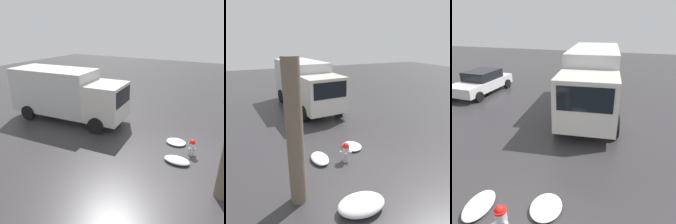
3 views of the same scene
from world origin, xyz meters
TOP-DOWN VIEW (x-y plane):
  - ground_plane at (0.00, 0.00)m, footprint 60.00×60.00m
  - fire_hydrant at (-0.00, 0.00)m, footprint 0.37×0.46m
  - tree_trunk at (-1.38, 2.20)m, footprint 0.70×0.46m
  - delivery_truck at (7.64, -0.67)m, footprint 7.30×3.12m
  - pedestrian at (5.36, -0.61)m, footprint 0.36×0.36m
  - snow_pile_by_hydrant at (0.41, 0.91)m, footprint 1.06×0.64m
  - snow_pile_curbside at (-2.48, 0.73)m, footprint 0.90×1.39m
  - snow_pile_by_tree at (0.84, -0.71)m, footprint 0.94×0.79m

SIDE VIEW (x-z plane):
  - ground_plane at x=0.00m, z-range 0.00..0.00m
  - snow_pile_by_tree at x=0.84m, z-range 0.00..0.17m
  - snow_pile_by_hydrant at x=0.41m, z-range 0.00..0.22m
  - snow_pile_curbside at x=-2.48m, z-range 0.00..0.37m
  - fire_hydrant at x=0.00m, z-range 0.01..0.78m
  - pedestrian at x=5.36m, z-range 0.08..1.72m
  - delivery_truck at x=7.64m, z-range 0.13..3.21m
  - tree_trunk at x=-1.38m, z-range 0.01..4.13m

